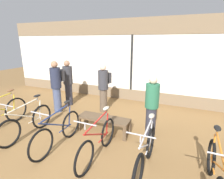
% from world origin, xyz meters
% --- Properties ---
extents(ground_plane, '(24.00, 24.00, 0.00)m').
position_xyz_m(ground_plane, '(0.00, 0.00, 0.00)').
color(ground_plane, olive).
extents(shop_back_wall, '(12.00, 0.08, 3.20)m').
position_xyz_m(shop_back_wall, '(0.00, 3.73, 1.64)').
color(shop_back_wall, '#7A664C').
rests_on(shop_back_wall, ground_plane).
extents(bicycle_left, '(0.46, 1.70, 1.02)m').
position_xyz_m(bicycle_left, '(-1.57, -0.06, 0.38)').
color(bicycle_left, black).
rests_on(bicycle_left, ground_plane).
extents(bicycle_center_left, '(0.46, 1.69, 1.03)m').
position_xyz_m(bicycle_center_left, '(-0.53, -0.12, 0.39)').
color(bicycle_center_left, black).
rests_on(bicycle_center_left, ground_plane).
extents(bicycle_center_right, '(0.46, 1.68, 1.01)m').
position_xyz_m(bicycle_center_right, '(0.50, -0.11, 0.38)').
color(bicycle_center_right, black).
rests_on(bicycle_center_right, ground_plane).
extents(bicycle_right, '(0.46, 1.68, 1.02)m').
position_xyz_m(bicycle_right, '(1.49, -0.14, 0.38)').
color(bicycle_right, black).
rests_on(bicycle_right, ground_plane).
extents(bicycle_far_right, '(0.46, 1.67, 1.01)m').
position_xyz_m(bicycle_far_right, '(2.61, -0.16, 0.37)').
color(bicycle_far_right, black).
rests_on(bicycle_far_right, ground_plane).
extents(display_bench, '(1.40, 0.44, 0.42)m').
position_xyz_m(display_bench, '(0.14, 0.89, 0.34)').
color(display_bench, brown).
rests_on(display_bench, ground_plane).
extents(customer_near_rack, '(0.37, 0.50, 1.74)m').
position_xyz_m(customer_near_rack, '(-1.95, 1.57, 0.94)').
color(customer_near_rack, '#424C6B').
rests_on(customer_near_rack, ground_plane).
extents(customer_by_window, '(0.37, 0.37, 1.57)m').
position_xyz_m(customer_by_window, '(1.31, 1.26, 0.82)').
color(customer_by_window, '#2D2D38').
rests_on(customer_by_window, ground_plane).
extents(customer_mid_floor, '(0.51, 0.37, 1.69)m').
position_xyz_m(customer_mid_floor, '(-2.01, 2.25, 0.91)').
color(customer_mid_floor, '#2D2D38').
rests_on(customer_mid_floor, ground_plane).
extents(customer_near_bench, '(0.40, 0.53, 1.64)m').
position_xyz_m(customer_near_bench, '(-0.50, 2.21, 0.88)').
color(customer_near_bench, brown).
rests_on(customer_near_bench, ground_plane).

